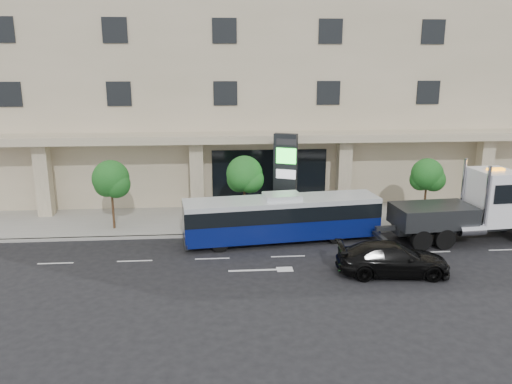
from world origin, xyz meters
TOP-DOWN VIEW (x-y plane):
  - ground at (0.00, 0.00)m, footprint 120.00×120.00m
  - sidewalk at (0.00, 5.00)m, footprint 120.00×6.00m
  - curb at (0.00, 2.00)m, footprint 120.00×0.30m
  - convention_center at (-0.00, 15.42)m, footprint 60.00×17.60m
  - tree_left at (-9.97, 3.59)m, footprint 2.27×2.20m
  - tree_mid at (-1.97, 3.59)m, footprint 2.28×2.20m
  - tree_right at (9.53, 3.59)m, footprint 2.10×2.00m
  - city_bus at (-0.04, 0.88)m, footprint 11.33×3.65m
  - tow_truck at (11.09, 0.21)m, footprint 10.17×3.18m
  - black_sedan at (4.70, -4.15)m, footprint 5.56×2.64m
  - signage_pylon at (0.54, 3.82)m, footprint 1.49×1.03m

SIDE VIEW (x-z plane):
  - ground at x=0.00m, z-range 0.00..0.00m
  - sidewalk at x=0.00m, z-range 0.00..0.15m
  - curb at x=0.00m, z-range 0.00..0.15m
  - black_sedan at x=4.70m, z-range 0.00..1.56m
  - city_bus at x=-0.04m, z-range 0.02..2.84m
  - tow_truck at x=11.09m, z-range -0.41..4.21m
  - signage_pylon at x=0.54m, z-range 0.20..5.86m
  - tree_right at x=9.53m, z-range 1.01..5.06m
  - tree_left at x=-9.97m, z-range 1.00..5.22m
  - tree_mid at x=-1.97m, z-range 1.07..5.45m
  - convention_center at x=0.00m, z-range -0.03..19.97m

